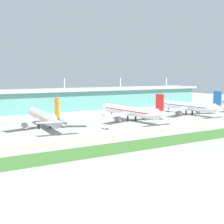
{
  "coord_description": "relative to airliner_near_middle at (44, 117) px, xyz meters",
  "views": [
    {
      "loc": [
        -113.02,
        -141.47,
        29.95
      ],
      "look_at": [
        -4.72,
        28.61,
        7.0
      ],
      "focal_mm": 52.53,
      "sensor_mm": 36.0,
      "label": 1
    }
  ],
  "objects": [
    {
      "name": "ground_plane",
      "position": [
        47.6,
        -32.83,
        -6.45
      ],
      "size": [
        600.0,
        600.0,
        0.0
      ],
      "primitive_type": "plane",
      "color": "#A8A59E"
    },
    {
      "name": "terminal_building",
      "position": [
        47.6,
        82.13,
        2.77
      ],
      "size": [
        288.0,
        34.0,
        27.05
      ],
      "color": "#5B9E93",
      "rests_on": "ground"
    },
    {
      "name": "safety_cone_nose_front",
      "position": [
        6.79,
        -14.97,
        -6.1
      ],
      "size": [
        0.56,
        0.56,
        0.7
      ],
      "primitive_type": "cone",
      "color": "orange",
      "rests_on": "ground"
    },
    {
      "name": "taxiway_stripe_west",
      "position": [
        -23.4,
        -42.58,
        -6.43
      ],
      "size": [
        28.0,
        0.7,
        0.04
      ],
      "primitive_type": "cube",
      "color": "yellow",
      "rests_on": "ground"
    },
    {
      "name": "safety_cone_left_wingtip",
      "position": [
        20.59,
        -26.76,
        -6.1
      ],
      "size": [
        0.56,
        0.56,
        0.7
      ],
      "primitive_type": "cone",
      "color": "orange",
      "rests_on": "ground"
    },
    {
      "name": "airliner_far_middle",
      "position": [
        113.96,
        1.26,
        -0.0
      ],
      "size": [
        48.8,
        63.4,
        18.9
      ],
      "color": "white",
      "rests_on": "ground"
    },
    {
      "name": "grass_verge",
      "position": [
        47.6,
        -64.05,
        -6.4
      ],
      "size": [
        300.0,
        18.0,
        0.1
      ],
      "primitive_type": "cube",
      "color": "#3D702D",
      "rests_on": "ground"
    },
    {
      "name": "airliner_near_middle",
      "position": [
        0.0,
        0.0,
        0.0
      ],
      "size": [
        48.39,
        66.05,
        18.9
      ],
      "color": "#ADB2BC",
      "rests_on": "ground"
    },
    {
      "name": "taxiway_stripe_centre",
      "position": [
        44.6,
        -42.58,
        -6.43
      ],
      "size": [
        28.0,
        0.7,
        0.04
      ],
      "primitive_type": "cube",
      "color": "yellow",
      "rests_on": "ground"
    },
    {
      "name": "airliner_center",
      "position": [
        58.3,
        -2.32,
        0.0
      ],
      "size": [
        48.8,
        66.13,
        18.9
      ],
      "color": "white",
      "rests_on": "ground"
    },
    {
      "name": "taxiway_stripe_mid_east",
      "position": [
        78.6,
        -42.58,
        -6.43
      ],
      "size": [
        28.0,
        0.7,
        0.04
      ],
      "primitive_type": "cube",
      "color": "yellow",
      "rests_on": "ground"
    },
    {
      "name": "baggage_cart",
      "position": [
        27.61,
        -21.48,
        -5.19
      ],
      "size": [
        3.35,
        4.02,
        2.48
      ],
      "color": "silver",
      "rests_on": "ground"
    },
    {
      "name": "taxiway_stripe_mid_west",
      "position": [
        10.6,
        -42.58,
        -6.43
      ],
      "size": [
        28.0,
        0.7,
        0.04
      ],
      "primitive_type": "cube",
      "color": "yellow",
      "rests_on": "ground"
    }
  ]
}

